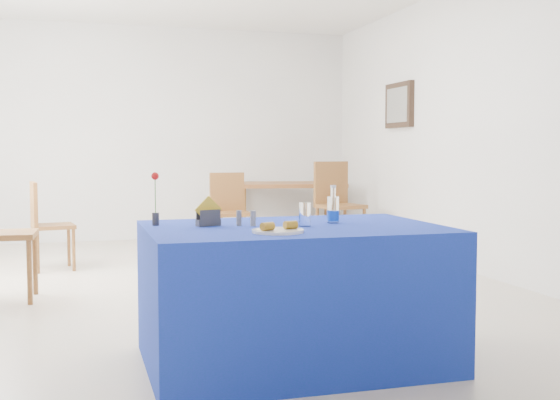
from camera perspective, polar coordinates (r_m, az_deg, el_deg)
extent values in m
plane|color=#C1B4A0|center=(6.09, -5.13, -7.08)|extent=(7.00, 7.00, 0.00)
plane|color=silver|center=(9.44, -9.30, 5.35)|extent=(5.00, 0.00, 5.00)
plane|color=silver|center=(2.64, 9.68, 8.97)|extent=(5.00, 0.00, 5.00)
plane|color=silver|center=(6.91, 15.70, 5.77)|extent=(0.00, 7.00, 7.00)
cube|color=black|center=(8.31, 9.67, 7.61)|extent=(0.06, 0.64, 0.52)
cube|color=#998C66|center=(8.30, 9.52, 7.61)|extent=(0.02, 0.52, 0.40)
cylinder|color=silver|center=(3.53, -0.18, -2.54)|extent=(0.26, 0.26, 0.01)
cylinder|color=white|center=(3.83, 2.03, -1.16)|extent=(0.06, 0.06, 0.13)
cylinder|color=slate|center=(3.83, -2.20, -1.50)|extent=(0.03, 0.03, 0.08)
cylinder|color=slate|center=(3.85, -3.36, -1.47)|extent=(0.03, 0.03, 0.08)
cube|color=navy|center=(3.90, 1.11, -7.68)|extent=(1.60, 1.10, 0.76)
cylinder|color=white|center=(4.01, 4.33, -0.79)|extent=(0.07, 0.07, 0.15)
cylinder|color=blue|center=(4.01, 4.33, -1.29)|extent=(0.07, 0.07, 0.06)
cylinder|color=white|center=(4.00, 4.34, 0.64)|extent=(0.03, 0.03, 0.05)
cylinder|color=silver|center=(4.00, 4.34, 1.10)|extent=(0.03, 0.03, 0.01)
cube|color=#36363B|center=(3.85, -5.85, -1.85)|extent=(0.14, 0.09, 0.03)
cube|color=#343438|center=(3.83, -5.68, -1.47)|extent=(0.12, 0.04, 0.09)
cube|color=#3D3D42|center=(3.87, -6.02, -1.41)|extent=(0.12, 0.04, 0.09)
cube|color=gold|center=(3.85, -5.86, -0.77)|extent=(0.15, 0.02, 0.15)
cylinder|color=#29292F|center=(3.92, -10.08, -1.54)|extent=(0.04, 0.04, 0.07)
cylinder|color=#1B691A|center=(3.91, -10.10, 0.14)|extent=(0.01, 0.01, 0.22)
sphere|color=#BA0C0D|center=(3.90, -10.12, 1.93)|extent=(0.04, 0.04, 0.04)
cube|color=brown|center=(9.19, 0.57, 1.26)|extent=(1.56, 1.12, 0.05)
cylinder|color=#905B29|center=(8.80, -2.96, -1.31)|extent=(0.06, 0.06, 0.71)
cylinder|color=brown|center=(8.98, 4.69, -1.21)|extent=(0.06, 0.06, 0.71)
cylinder|color=brown|center=(9.50, -3.32, -0.92)|extent=(0.06, 0.06, 0.71)
cylinder|color=brown|center=(9.67, 3.79, -0.84)|extent=(0.06, 0.06, 0.71)
cylinder|color=brown|center=(7.82, -4.76, -2.98)|extent=(0.04, 0.04, 0.44)
cylinder|color=brown|center=(7.93, -2.32, -2.87)|extent=(0.04, 0.04, 0.44)
cylinder|color=brown|center=(8.16, -5.48, -2.70)|extent=(0.04, 0.04, 0.44)
cylinder|color=brown|center=(8.26, -3.13, -2.60)|extent=(0.04, 0.04, 0.44)
cube|color=brown|center=(8.02, -3.93, -1.12)|extent=(0.45, 0.45, 0.04)
cube|color=brown|center=(8.18, -4.33, 0.66)|extent=(0.41, 0.08, 0.45)
cylinder|color=brown|center=(8.08, 4.55, -2.55)|extent=(0.04, 0.04, 0.50)
cylinder|color=brown|center=(8.30, 6.85, -2.38)|extent=(0.04, 0.04, 0.50)
cylinder|color=brown|center=(8.41, 3.04, -2.28)|extent=(0.04, 0.04, 0.50)
cylinder|color=brown|center=(8.63, 5.29, -2.13)|extent=(0.04, 0.04, 0.50)
cube|color=brown|center=(8.33, 4.94, -0.51)|extent=(0.56, 0.56, 0.04)
cube|color=brown|center=(8.49, 4.16, 1.42)|extent=(0.46, 0.15, 0.51)
cylinder|color=brown|center=(5.68, -19.69, -5.54)|extent=(0.04, 0.04, 0.50)
cylinder|color=brown|center=(6.07, -19.28, -4.92)|extent=(0.04, 0.04, 0.50)
cube|color=brown|center=(5.86, -21.49, -2.65)|extent=(0.49, 0.49, 0.04)
cylinder|color=brown|center=(7.13, -16.41, -3.91)|extent=(0.03, 0.03, 0.42)
cylinder|color=brown|center=(7.45, -16.79, -3.58)|extent=(0.03, 0.03, 0.42)
cylinder|color=brown|center=(7.09, -19.09, -4.01)|extent=(0.03, 0.03, 0.42)
cylinder|color=brown|center=(7.42, -19.34, -3.67)|extent=(0.03, 0.03, 0.42)
cube|color=brown|center=(7.24, -17.95, -2.05)|extent=(0.44, 0.44, 0.04)
cube|color=brown|center=(7.20, -19.37, -0.30)|extent=(0.09, 0.39, 0.43)
cylinder|color=gold|center=(3.48, -1.02, -2.15)|extent=(0.08, 0.07, 0.04)
cylinder|color=beige|center=(3.50, -0.60, -2.12)|extent=(0.02, 0.03, 0.03)
cylinder|color=gold|center=(3.55, 0.87, -2.03)|extent=(0.07, 0.06, 0.04)
cylinder|color=beige|center=(3.56, 1.33, -2.01)|extent=(0.01, 0.03, 0.03)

